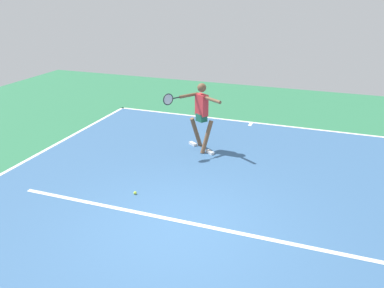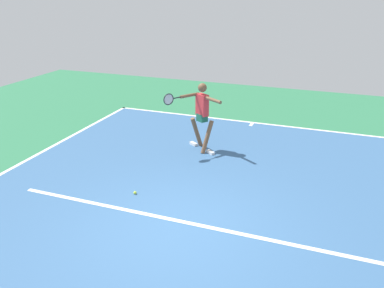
% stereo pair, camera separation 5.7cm
% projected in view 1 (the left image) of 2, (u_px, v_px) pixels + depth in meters
% --- Properties ---
extents(ground_plane, '(22.60, 22.60, 0.00)m').
position_uv_depth(ground_plane, '(178.00, 229.00, 7.12)').
color(ground_plane, '#2D754C').
extents(court_surface, '(9.51, 12.77, 0.00)m').
position_uv_depth(court_surface, '(178.00, 229.00, 7.12)').
color(court_surface, '#38608E').
rests_on(court_surface, ground_plane).
extents(court_line_baseline_near, '(9.51, 0.10, 0.01)m').
position_uv_depth(court_line_baseline_near, '(252.00, 122.00, 12.64)').
color(court_line_baseline_near, white).
rests_on(court_line_baseline_near, ground_plane).
extents(court_line_service, '(7.13, 0.10, 0.01)m').
position_uv_depth(court_line_service, '(183.00, 222.00, 7.32)').
color(court_line_service, white).
rests_on(court_line_service, ground_plane).
extents(court_line_centre_mark, '(0.10, 0.30, 0.01)m').
position_uv_depth(court_line_centre_mark, '(250.00, 124.00, 12.47)').
color(court_line_centre_mark, white).
rests_on(court_line_centre_mark, ground_plane).
extents(tennis_player, '(1.36, 1.12, 1.82)m').
position_uv_depth(tennis_player, '(201.00, 112.00, 10.16)').
color(tennis_player, brown).
rests_on(tennis_player, ground_plane).
extents(tennis_ball_by_baseline, '(0.07, 0.07, 0.07)m').
position_uv_depth(tennis_ball_by_baseline, '(135.00, 193.00, 8.28)').
color(tennis_ball_by_baseline, '#C6E53D').
rests_on(tennis_ball_by_baseline, ground_plane).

